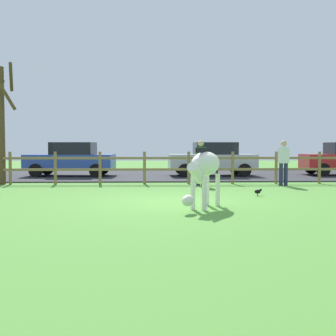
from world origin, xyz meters
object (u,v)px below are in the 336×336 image
(bare_tree, at_px, (0,121))
(visitor_left_of_tree, at_px, (284,161))
(crow_on_grass, at_px, (258,191))
(parked_car_blue, at_px, (71,159))
(visitor_right_of_tree, at_px, (201,161))
(parked_car_silver, at_px, (212,159))
(zebra, at_px, (204,168))

(bare_tree, distance_m, visitor_left_of_tree, 10.60)
(crow_on_grass, distance_m, parked_car_blue, 10.26)
(crow_on_grass, xyz_separation_m, visitor_right_of_tree, (-1.34, 3.09, 0.78))
(bare_tree, relative_size, parked_car_silver, 1.11)
(visitor_left_of_tree, distance_m, visitor_right_of_tree, 3.01)
(parked_car_silver, xyz_separation_m, visitor_right_of_tree, (-1.04, -4.44, 0.06))
(visitor_right_of_tree, bearing_deg, crow_on_grass, -66.62)
(visitor_left_of_tree, bearing_deg, parked_car_blue, 151.90)
(visitor_right_of_tree, bearing_deg, parked_car_blue, 140.99)
(bare_tree, distance_m, parked_car_silver, 9.36)
(zebra, relative_size, parked_car_blue, 0.42)
(visitor_right_of_tree, bearing_deg, zebra, -95.38)
(crow_on_grass, bearing_deg, parked_car_blue, 132.23)
(zebra, distance_m, visitor_left_of_tree, 6.44)
(zebra, relative_size, visitor_right_of_tree, 1.05)
(bare_tree, height_order, parked_car_blue, bare_tree)
(crow_on_grass, bearing_deg, bare_tree, 155.98)
(zebra, relative_size, parked_car_silver, 0.43)
(crow_on_grass, xyz_separation_m, visitor_left_of_tree, (1.67, 3.01, 0.78))
(parked_car_silver, distance_m, visitor_left_of_tree, 4.92)
(zebra, height_order, visitor_right_of_tree, visitor_right_of_tree)
(visitor_left_of_tree, height_order, visitor_right_of_tree, same)
(parked_car_silver, relative_size, visitor_right_of_tree, 2.47)
(bare_tree, xyz_separation_m, parked_car_blue, (1.91, 3.66, -1.54))
(parked_car_silver, relative_size, visitor_left_of_tree, 2.47)
(parked_car_blue, relative_size, visitor_left_of_tree, 2.49)
(zebra, xyz_separation_m, parked_car_blue, (-5.03, 9.96, -0.08))
(bare_tree, height_order, zebra, bare_tree)
(zebra, height_order, parked_car_blue, parked_car_blue)
(bare_tree, relative_size, visitor_right_of_tree, 2.76)
(parked_car_blue, height_order, visitor_right_of_tree, visitor_right_of_tree)
(crow_on_grass, relative_size, visitor_right_of_tree, 0.13)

